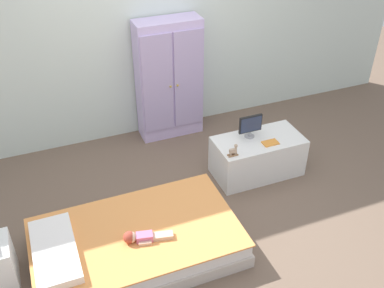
{
  "coord_description": "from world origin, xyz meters",
  "views": [
    {
      "loc": [
        -1.22,
        -2.82,
        2.85
      ],
      "look_at": [
        0.02,
        0.31,
        0.55
      ],
      "focal_mm": 41.89,
      "sensor_mm": 36.0,
      "label": 1
    }
  ],
  "objects_px": {
    "doll": "(139,237)",
    "rocking_horse_toy": "(234,150)",
    "tv_stand": "(257,156)",
    "book_orange": "(270,143)",
    "tv_monitor": "(251,125)",
    "wardrobe": "(169,80)",
    "bed": "(137,243)"
  },
  "relations": [
    {
      "from": "tv_stand",
      "to": "tv_monitor",
      "type": "distance_m",
      "value": 0.35
    },
    {
      "from": "bed",
      "to": "tv_monitor",
      "type": "distance_m",
      "value": 1.59
    },
    {
      "from": "bed",
      "to": "tv_stand",
      "type": "relative_size",
      "value": 1.88
    },
    {
      "from": "book_orange",
      "to": "tv_stand",
      "type": "bearing_deg",
      "value": 122.91
    },
    {
      "from": "wardrobe",
      "to": "tv_monitor",
      "type": "xyz_separation_m",
      "value": [
        0.49,
        -0.98,
        -0.13
      ]
    },
    {
      "from": "tv_monitor",
      "to": "book_orange",
      "type": "relative_size",
      "value": 1.55
    },
    {
      "from": "doll",
      "to": "tv_stand",
      "type": "bearing_deg",
      "value": 26.07
    },
    {
      "from": "doll",
      "to": "bed",
      "type": "bearing_deg",
      "value": 89.81
    },
    {
      "from": "doll",
      "to": "tv_stand",
      "type": "xyz_separation_m",
      "value": [
        1.44,
        0.7,
        -0.08
      ]
    },
    {
      "from": "tv_stand",
      "to": "rocking_horse_toy",
      "type": "xyz_separation_m",
      "value": [
        -0.35,
        -0.15,
        0.26
      ]
    },
    {
      "from": "wardrobe",
      "to": "tv_monitor",
      "type": "distance_m",
      "value": 1.1
    },
    {
      "from": "doll",
      "to": "tv_monitor",
      "type": "bearing_deg",
      "value": 29.64
    },
    {
      "from": "wardrobe",
      "to": "book_orange",
      "type": "xyz_separation_m",
      "value": [
        0.62,
        -1.16,
        -0.26
      ]
    },
    {
      "from": "wardrobe",
      "to": "doll",
      "type": "bearing_deg",
      "value": -116.54
    },
    {
      "from": "rocking_horse_toy",
      "to": "doll",
      "type": "bearing_deg",
      "value": -152.87
    },
    {
      "from": "wardrobe",
      "to": "tv_monitor",
      "type": "height_order",
      "value": "wardrobe"
    },
    {
      "from": "tv_stand",
      "to": "tv_monitor",
      "type": "xyz_separation_m",
      "value": [
        -0.07,
        0.08,
        0.34
      ]
    },
    {
      "from": "book_orange",
      "to": "wardrobe",
      "type": "bearing_deg",
      "value": 118.34
    },
    {
      "from": "wardrobe",
      "to": "rocking_horse_toy",
      "type": "xyz_separation_m",
      "value": [
        0.21,
        -1.2,
        -0.21
      ]
    },
    {
      "from": "doll",
      "to": "rocking_horse_toy",
      "type": "height_order",
      "value": "rocking_horse_toy"
    },
    {
      "from": "rocking_horse_toy",
      "to": "tv_monitor",
      "type": "bearing_deg",
      "value": 38.07
    },
    {
      "from": "doll",
      "to": "rocking_horse_toy",
      "type": "distance_m",
      "value": 1.23
    },
    {
      "from": "tv_monitor",
      "to": "doll",
      "type": "bearing_deg",
      "value": -150.36
    },
    {
      "from": "tv_stand",
      "to": "tv_monitor",
      "type": "height_order",
      "value": "tv_monitor"
    },
    {
      "from": "doll",
      "to": "book_orange",
      "type": "xyz_separation_m",
      "value": [
        1.5,
        0.6,
        0.13
      ]
    },
    {
      "from": "tv_stand",
      "to": "rocking_horse_toy",
      "type": "height_order",
      "value": "rocking_horse_toy"
    },
    {
      "from": "doll",
      "to": "wardrobe",
      "type": "xyz_separation_m",
      "value": [
        0.88,
        1.76,
        0.39
      ]
    },
    {
      "from": "wardrobe",
      "to": "book_orange",
      "type": "bearing_deg",
      "value": -61.66
    },
    {
      "from": "tv_monitor",
      "to": "rocking_horse_toy",
      "type": "xyz_separation_m",
      "value": [
        -0.29,
        -0.22,
        -0.08
      ]
    },
    {
      "from": "tv_stand",
      "to": "book_orange",
      "type": "height_order",
      "value": "book_orange"
    },
    {
      "from": "tv_monitor",
      "to": "rocking_horse_toy",
      "type": "bearing_deg",
      "value": -141.93
    },
    {
      "from": "tv_monitor",
      "to": "rocking_horse_toy",
      "type": "height_order",
      "value": "tv_monitor"
    }
  ]
}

